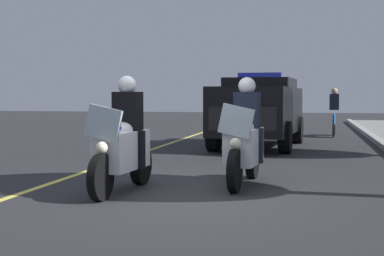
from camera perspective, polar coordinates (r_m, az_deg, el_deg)
ground_plane at (r=8.24m, az=-1.62°, el=-6.70°), size 80.00×80.00×0.00m
lane_stripe_center at (r=9.02m, az=-15.66°, el=-5.92°), size 48.00×0.12×0.01m
police_motorcycle_lead_left at (r=8.48m, az=-6.92°, el=-1.67°), size 2.14×0.61×1.72m
police_motorcycle_lead_right at (r=9.13m, az=5.26°, el=-1.31°), size 2.14×0.61×1.72m
police_suv at (r=15.84m, az=6.73°, el=1.94°), size 5.02×2.35×2.05m
cyclist_background at (r=20.49m, az=13.99°, el=1.54°), size 1.76×0.34×1.69m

